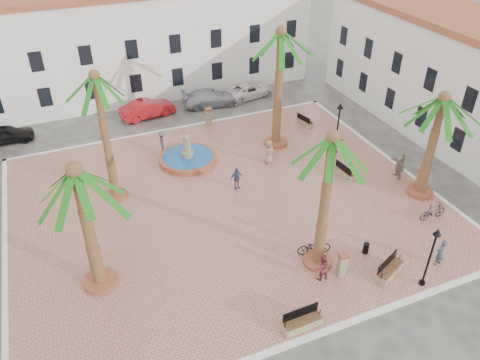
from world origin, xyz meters
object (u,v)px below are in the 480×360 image
Objects in this scene: lamppost_s at (433,248)px; fountain at (188,157)px; palm_e at (441,111)px; car_black at (6,134)px; bollard_n at (209,117)px; bollard_e at (420,179)px; lamppost_e at (339,120)px; cyclist_a at (440,253)px; car_white at (250,90)px; car_silver at (211,98)px; bench_s at (302,323)px; bollard_se at (342,264)px; pedestrian_fountain_a at (269,152)px; palm_s at (331,153)px; pedestrian_north at (163,141)px; pedestrian_fountain_b at (237,178)px; bench_se at (390,270)px; bench_e at (345,172)px; bench_ne at (305,122)px; pedestrian_east at (399,165)px; cyclist_b at (322,267)px; palm_ne at (280,46)px; car_red at (148,109)px; palm_nw at (97,89)px; litter_bin at (366,248)px; bicycle_a at (314,247)px; bicycle_b at (433,212)px; palm_sw at (78,187)px.

fountain is at bearing 114.84° from lamppost_s.
palm_e reaches higher than car_black.
bollard_e is at bearing -54.66° from bollard_n.
lamppost_e is 12.42m from cyclist_a.
palm_e is 19.78m from car_white.
palm_e is 20.58m from car_silver.
bench_s is 0.43× the size of car_white.
bollard_se reaches higher than bench_s.
pedestrian_fountain_a is 11.95m from car_white.
palm_s is 12.13m from bollard_e.
pedestrian_fountain_b is at bearing -143.28° from pedestrian_north.
cyclist_a is (1.72, 0.82, -1.65)m from lamppost_s.
pedestrian_fountain_b is at bearing 89.10° from bench_se.
bollard_e is 0.78× the size of pedestrian_north.
car_white is (1.33, 25.02, -1.99)m from lamppost_s.
bench_s is (-12.32, -6.40, -5.63)m from palm_e.
bench_se is at bearing -139.61° from bollard_e.
bench_ne is (1.20, 7.77, -0.02)m from bench_e.
lamppost_s is 9.14m from bollard_e.
pedestrian_east is 17.88m from car_silver.
palm_e is 11.90m from cyclist_b.
palm_ne is at bearing -103.20° from cyclist_b.
pedestrian_east is at bearing 93.68° from palm_e.
car_red is (-4.88, 22.36, -0.12)m from bollard_se.
bench_ne is (-2.14, 11.44, -5.68)m from palm_e.
palm_nw is at bearing -170.33° from palm_ne.
litter_bin is at bearing 149.63° from bench_e.
bollard_n is at bearing 13.71° from bicycle_a.
palm_s is 16.61m from pedestrian_north.
pedestrian_east reaches higher than bench_s.
pedestrian_north is at bearing -69.84° from cyclist_a.
fountain is at bearing -69.88° from cyclist_a.
palm_nw is 17.39m from litter_bin.
pedestrian_north reaches higher than bollard_se.
pedestrian_fountain_b is at bearing 81.41° from bench_s.
bicycle_a is at bearing 158.34° from litter_bin.
pedestrian_north reaches higher than litter_bin.
bicycle_b is at bearing -165.57° from bench_e.
fountain is 13.64m from palm_sw.
bollard_e reaches higher than bench_s.
car_silver is at bearing 72.87° from pedestrian_fountain_b.
palm_ne is at bearing -3.51° from bicycle_a.
lamppost_e reaches higher than bicycle_b.
litter_bin is 0.14× the size of car_white.
fountain is 2.34× the size of bench_e.
car_white is (4.81, 22.82, -0.24)m from bollard_se.
bicycle_b is (11.16, 3.99, 0.25)m from bench_s.
car_silver is (1.54, 21.23, -6.29)m from palm_s.
bicycle_b is 0.45× the size of car_black.
palm_s is at bearing -49.28° from palm_nw.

